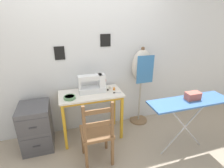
{
  "coord_description": "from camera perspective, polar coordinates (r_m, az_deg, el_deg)",
  "views": [
    {
      "loc": [
        -0.39,
        -2.14,
        1.89
      ],
      "look_at": [
        0.33,
        0.22,
        0.89
      ],
      "focal_mm": 28.0,
      "sensor_mm": 36.0,
      "label": 1
    }
  ],
  "objects": [
    {
      "name": "wooden_chair",
      "position": [
        2.35,
        -4.94,
        -15.72
      ],
      "size": [
        0.4,
        0.38,
        0.95
      ],
      "color": "brown",
      "rests_on": "ground_plane"
    },
    {
      "name": "thread_spool_mid_table",
      "position": [
        2.79,
        -0.77,
        -1.24
      ],
      "size": [
        0.04,
        0.04,
        0.03
      ],
      "color": "silver",
      "rests_on": "sewing_table"
    },
    {
      "name": "sewing_table",
      "position": [
        2.7,
        -6.79,
        -5.45
      ],
      "size": [
        0.95,
        0.48,
        0.77
      ],
      "color": "silver",
      "rests_on": "ground_plane"
    },
    {
      "name": "ground_plane",
      "position": [
        2.88,
        -5.31,
        -19.06
      ],
      "size": [
        14.0,
        14.0,
        0.0
      ],
      "primitive_type": "plane",
      "color": "tan"
    },
    {
      "name": "scissors",
      "position": [
        2.65,
        1.23,
        -2.86
      ],
      "size": [
        0.12,
        0.07,
        0.01
      ],
      "color": "silver",
      "rests_on": "sewing_table"
    },
    {
      "name": "sewing_machine",
      "position": [
        2.64,
        -6.14,
        -0.05
      ],
      "size": [
        0.42,
        0.16,
        0.3
      ],
      "color": "white",
      "rests_on": "sewing_table"
    },
    {
      "name": "dress_form",
      "position": [
        2.99,
        9.66,
        4.54
      ],
      "size": [
        0.34,
        0.32,
        1.4
      ],
      "color": "#846647",
      "rests_on": "ground_plane"
    },
    {
      "name": "thread_spool_near_machine",
      "position": [
        2.71,
        -1.39,
        -1.8
      ],
      "size": [
        0.03,
        0.03,
        0.04
      ],
      "color": "black",
      "rests_on": "sewing_table"
    },
    {
      "name": "storage_box",
      "position": [
        2.58,
        24.88,
        -3.52
      ],
      "size": [
        0.2,
        0.12,
        0.1
      ],
      "color": "#AD564C",
      "rests_on": "ironing_board"
    },
    {
      "name": "thread_spool_far_edge",
      "position": [
        2.73,
        0.69,
        -1.59
      ],
      "size": [
        0.04,
        0.04,
        0.04
      ],
      "color": "orange",
      "rests_on": "sewing_table"
    },
    {
      "name": "fabric_bowl",
      "position": [
        2.53,
        -13.67,
        -4.27
      ],
      "size": [
        0.16,
        0.16,
        0.04
      ],
      "color": "#56895B",
      "rests_on": "sewing_table"
    },
    {
      "name": "ironing_board",
      "position": [
        2.56,
        23.95,
        -5.9
      ],
      "size": [
        1.13,
        0.33,
        0.82
      ],
      "color": "#3D6BAD",
      "rests_on": "ground_plane"
    },
    {
      "name": "wall_back",
      "position": [
        2.78,
        -8.58,
        9.02
      ],
      "size": [
        10.0,
        0.06,
        2.55
      ],
      "color": "silver",
      "rests_on": "ground_plane"
    },
    {
      "name": "filing_cabinet",
      "position": [
        2.86,
        -23.42,
        -12.7
      ],
      "size": [
        0.42,
        0.49,
        0.69
      ],
      "color": "#4C4C51",
      "rests_on": "ground_plane"
    }
  ]
}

